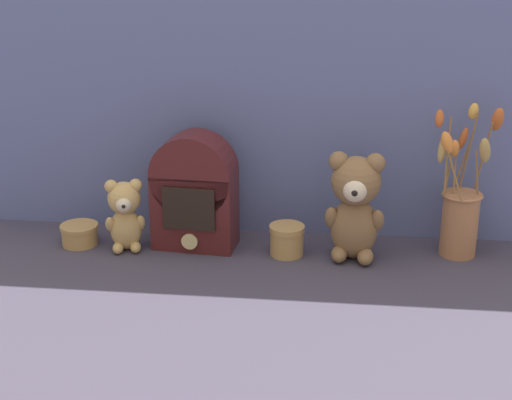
% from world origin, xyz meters
% --- Properties ---
extents(ground_plane, '(4.00, 4.00, 0.00)m').
position_xyz_m(ground_plane, '(0.00, 0.00, 0.00)').
color(ground_plane, '#3D3847').
extents(backdrop_wall, '(1.41, 0.02, 0.73)m').
position_xyz_m(backdrop_wall, '(0.00, 0.17, 0.37)').
color(backdrop_wall, slate).
rests_on(backdrop_wall, ground).
extents(teddy_bear_large, '(0.13, 0.13, 0.25)m').
position_xyz_m(teddy_bear_large, '(0.22, 0.02, 0.13)').
color(teddy_bear_large, olive).
rests_on(teddy_bear_large, ground).
extents(teddy_bear_medium, '(0.10, 0.09, 0.17)m').
position_xyz_m(teddy_bear_medium, '(-0.30, 0.01, 0.09)').
color(teddy_bear_medium, tan).
rests_on(teddy_bear_medium, ground).
extents(flower_vase, '(0.16, 0.13, 0.35)m').
position_xyz_m(flower_vase, '(0.46, 0.07, 0.11)').
color(flower_vase, '#AD7047').
rests_on(flower_vase, ground).
extents(vintage_radio, '(0.20, 0.12, 0.27)m').
position_xyz_m(vintage_radio, '(-0.15, 0.05, 0.13)').
color(vintage_radio, '#4C1919').
rests_on(vintage_radio, ground).
extents(decorative_tin_tall, '(0.09, 0.09, 0.05)m').
position_xyz_m(decorative_tin_tall, '(-0.42, 0.03, 0.02)').
color(decorative_tin_tall, tan).
rests_on(decorative_tin_tall, ground).
extents(decorative_tin_short, '(0.08, 0.08, 0.07)m').
position_xyz_m(decorative_tin_short, '(0.07, 0.03, 0.04)').
color(decorative_tin_short, tan).
rests_on(decorative_tin_short, ground).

